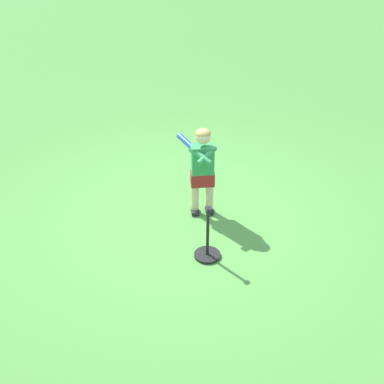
{
  "coord_description": "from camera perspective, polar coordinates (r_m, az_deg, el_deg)",
  "views": [
    {
      "loc": [
        -2.11,
        4.65,
        3.56
      ],
      "look_at": [
        -0.13,
        0.11,
        0.45
      ],
      "focal_mm": 49.54,
      "sensor_mm": 36.0,
      "label": 1
    }
  ],
  "objects": [
    {
      "name": "child_batter",
      "position": [
        5.99,
        1.07,
        3.03
      ],
      "size": [
        0.56,
        0.41,
        1.08
      ],
      "color": "#232328",
      "rests_on": "ground"
    },
    {
      "name": "batting_tee",
      "position": [
        5.59,
        1.67,
        -6.08
      ],
      "size": [
        0.28,
        0.28,
        0.62
      ],
      "color": "black",
      "rests_on": "ground"
    },
    {
      "name": "ground_plane",
      "position": [
        6.23,
        -0.71,
        -2.75
      ],
      "size": [
        40.0,
        40.0,
        0.0
      ],
      "primitive_type": "plane",
      "color": "#519942"
    }
  ]
}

